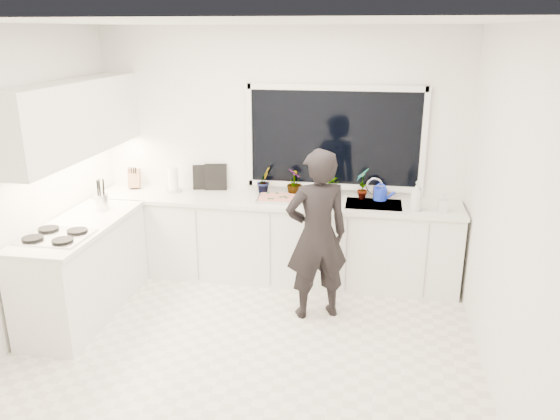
# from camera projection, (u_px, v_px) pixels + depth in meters

# --- Properties ---
(floor) EXTENTS (4.00, 3.50, 0.02)m
(floor) POSITION_uv_depth(u_px,v_px,m) (246.00, 348.00, 4.80)
(floor) COLOR beige
(floor) RESTS_ON ground
(wall_back) EXTENTS (4.00, 0.02, 2.70)m
(wall_back) POSITION_uv_depth(u_px,v_px,m) (280.00, 154.00, 6.02)
(wall_back) COLOR white
(wall_back) RESTS_ON ground
(wall_left) EXTENTS (0.02, 3.50, 2.70)m
(wall_left) POSITION_uv_depth(u_px,v_px,m) (15.00, 188.00, 4.70)
(wall_left) COLOR white
(wall_left) RESTS_ON ground
(wall_right) EXTENTS (0.02, 3.50, 2.70)m
(wall_right) POSITION_uv_depth(u_px,v_px,m) (506.00, 214.00, 4.04)
(wall_right) COLOR white
(wall_right) RESTS_ON ground
(ceiling) EXTENTS (4.00, 3.50, 0.02)m
(ceiling) POSITION_uv_depth(u_px,v_px,m) (238.00, 21.00, 3.94)
(ceiling) COLOR white
(ceiling) RESTS_ON wall_back
(window) EXTENTS (1.80, 0.02, 1.00)m
(window) POSITION_uv_depth(u_px,v_px,m) (334.00, 138.00, 5.82)
(window) COLOR black
(window) RESTS_ON wall_back
(base_cabinets_back) EXTENTS (3.92, 0.58, 0.88)m
(base_cabinets_back) POSITION_uv_depth(u_px,v_px,m) (275.00, 240.00, 6.01)
(base_cabinets_back) COLOR white
(base_cabinets_back) RESTS_ON floor
(base_cabinets_left) EXTENTS (0.58, 1.60, 0.88)m
(base_cabinets_left) POSITION_uv_depth(u_px,v_px,m) (84.00, 271.00, 5.25)
(base_cabinets_left) COLOR white
(base_cabinets_left) RESTS_ON floor
(countertop_back) EXTENTS (3.94, 0.62, 0.04)m
(countertop_back) POSITION_uv_depth(u_px,v_px,m) (275.00, 201.00, 5.86)
(countertop_back) COLOR silver
(countertop_back) RESTS_ON base_cabinets_back
(countertop_left) EXTENTS (0.62, 1.60, 0.04)m
(countertop_left) POSITION_uv_depth(u_px,v_px,m) (79.00, 226.00, 5.11)
(countertop_left) COLOR silver
(countertop_left) RESTS_ON base_cabinets_left
(upper_cabinets) EXTENTS (0.34, 2.10, 0.70)m
(upper_cabinets) POSITION_uv_depth(u_px,v_px,m) (74.00, 119.00, 5.16)
(upper_cabinets) COLOR white
(upper_cabinets) RESTS_ON wall_left
(sink) EXTENTS (0.58, 0.42, 0.14)m
(sink) POSITION_uv_depth(u_px,v_px,m) (373.00, 209.00, 5.71)
(sink) COLOR silver
(sink) RESTS_ON countertop_back
(faucet) EXTENTS (0.03, 0.03, 0.22)m
(faucet) POSITION_uv_depth(u_px,v_px,m) (374.00, 189.00, 5.84)
(faucet) COLOR silver
(faucet) RESTS_ON countertop_back
(stovetop) EXTENTS (0.56, 0.48, 0.03)m
(stovetop) POSITION_uv_depth(u_px,v_px,m) (55.00, 236.00, 4.77)
(stovetop) COLOR black
(stovetop) RESTS_ON countertop_left
(person) EXTENTS (0.71, 0.60, 1.65)m
(person) POSITION_uv_depth(u_px,v_px,m) (317.00, 235.00, 5.09)
(person) COLOR black
(person) RESTS_ON floor
(pizza_tray) EXTENTS (0.48, 0.37, 0.03)m
(pizza_tray) POSITION_uv_depth(u_px,v_px,m) (279.00, 199.00, 5.82)
(pizza_tray) COLOR silver
(pizza_tray) RESTS_ON countertop_back
(pizza) EXTENTS (0.44, 0.32, 0.01)m
(pizza) POSITION_uv_depth(u_px,v_px,m) (279.00, 197.00, 5.81)
(pizza) COLOR red
(pizza) RESTS_ON pizza_tray
(watering_can) EXTENTS (0.17, 0.17, 0.13)m
(watering_can) POSITION_uv_depth(u_px,v_px,m) (380.00, 194.00, 5.81)
(watering_can) COLOR #162FD4
(watering_can) RESTS_ON countertop_back
(paper_towel_roll) EXTENTS (0.13, 0.13, 0.26)m
(paper_towel_roll) POSITION_uv_depth(u_px,v_px,m) (173.00, 180.00, 6.10)
(paper_towel_roll) COLOR white
(paper_towel_roll) RESTS_ON countertop_back
(knife_block) EXTENTS (0.15, 0.13, 0.22)m
(knife_block) POSITION_uv_depth(u_px,v_px,m) (134.00, 179.00, 6.23)
(knife_block) COLOR #9D7049
(knife_block) RESTS_ON countertop_back
(utensil_crock) EXTENTS (0.14, 0.14, 0.16)m
(utensil_crock) POSITION_uv_depth(u_px,v_px,m) (102.00, 202.00, 5.50)
(utensil_crock) COLOR #B5B5BA
(utensil_crock) RESTS_ON countertop_left
(picture_frame_large) EXTENTS (0.22, 0.07, 0.28)m
(picture_frame_large) POSITION_uv_depth(u_px,v_px,m) (203.00, 177.00, 6.18)
(picture_frame_large) COLOR black
(picture_frame_large) RESTS_ON countertop_back
(picture_frame_small) EXTENTS (0.25, 0.06, 0.30)m
(picture_frame_small) POSITION_uv_depth(u_px,v_px,m) (216.00, 177.00, 6.16)
(picture_frame_small) COLOR black
(picture_frame_small) RESTS_ON countertop_back
(herb_plants) EXTENTS (1.23, 0.28, 0.34)m
(herb_plants) POSITION_uv_depth(u_px,v_px,m) (315.00, 183.00, 5.90)
(herb_plants) COLOR #26662D
(herb_plants) RESTS_ON countertop_back
(soap_bottles) EXTENTS (0.38, 0.15, 0.31)m
(soap_bottles) POSITION_uv_depth(u_px,v_px,m) (423.00, 198.00, 5.43)
(soap_bottles) COLOR #D8BF66
(soap_bottles) RESTS_ON countertop_back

